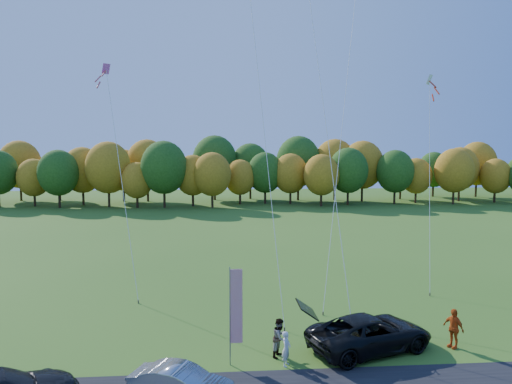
{
  "coord_description": "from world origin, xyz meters",
  "views": [
    {
      "loc": [
        -2.17,
        -21.39,
        9.81
      ],
      "look_at": [
        0.0,
        6.0,
        7.0
      ],
      "focal_mm": 35.0,
      "sensor_mm": 36.0,
      "label": 1
    }
  ],
  "objects": [
    {
      "name": "ground",
      "position": [
        0.0,
        0.0,
        0.0
      ],
      "size": [
        160.0,
        160.0,
        0.0
      ],
      "primitive_type": "plane",
      "color": "#315C18"
    },
    {
      "name": "tree_line",
      "position": [
        0.0,
        55.0,
        0.0
      ],
      "size": [
        116.0,
        12.0,
        10.0
      ],
      "primitive_type": null,
      "color": "#1E4711",
      "rests_on": "ground"
    },
    {
      "name": "black_suv",
      "position": [
        4.96,
        0.71,
        0.84
      ],
      "size": [
        6.62,
        4.66,
        1.68
      ],
      "primitive_type": "imported",
      "rotation": [
        0.0,
        0.0,
        1.92
      ],
      "color": "black",
      "rests_on": "ground"
    },
    {
      "name": "silver_sedan",
      "position": [
        -3.58,
        -3.23,
        0.66
      ],
      "size": [
        4.26,
        2.84,
        1.33
      ],
      "primitive_type": "imported",
      "rotation": [
        0.0,
        0.0,
        1.18
      ],
      "color": "#A8A8AD",
      "rests_on": "ground"
    },
    {
      "name": "person_tailgate_a",
      "position": [
        0.81,
        -0.58,
        0.77
      ],
      "size": [
        0.57,
        0.67,
        1.55
      ],
      "primitive_type": "imported",
      "rotation": [
        0.0,
        0.0,
        1.15
      ],
      "color": "silver",
      "rests_on": "ground"
    },
    {
      "name": "person_tailgate_b",
      "position": [
        0.65,
        0.4,
        0.88
      ],
      "size": [
        1.01,
        1.08,
        1.77
      ],
      "primitive_type": "imported",
      "rotation": [
        0.0,
        0.0,
        1.04
      ],
      "color": "gray",
      "rests_on": "ground"
    },
    {
      "name": "person_east",
      "position": [
        9.01,
        0.72,
        0.95
      ],
      "size": [
        0.9,
        1.2,
        1.9
      ],
      "primitive_type": "imported",
      "rotation": [
        0.0,
        0.0,
        -1.12
      ],
      "color": "#CE4E13",
      "rests_on": "ground"
    },
    {
      "name": "feather_flag",
      "position": [
        -1.42,
        -0.31,
        2.7
      ],
      "size": [
        0.58,
        0.09,
        4.41
      ],
      "color": "#999999",
      "rests_on": "ground"
    },
    {
      "name": "kite_delta_blue",
      "position": [
        0.23,
        8.39,
        14.56
      ],
      "size": [
        3.72,
        10.95,
        29.33
      ],
      "color": "#4C3F33",
      "rests_on": "ground"
    },
    {
      "name": "kite_parafoil_orange",
      "position": [
        6.33,
        11.15,
        13.23
      ],
      "size": [
        6.88,
        11.74,
        26.82
      ],
      "color": "#4C3F33",
      "rests_on": "ground"
    },
    {
      "name": "kite_delta_red",
      "position": [
        4.0,
        7.31,
        12.0
      ],
      "size": [
        2.98,
        11.45,
        23.3
      ],
      "color": "#4C3F33",
      "rests_on": "ground"
    },
    {
      "name": "kite_diamond_white",
      "position": [
        12.28,
        11.35,
        7.29
      ],
      "size": [
        2.56,
        6.28,
        14.94
      ],
      "color": "#4C3F33",
      "rests_on": "ground"
    },
    {
      "name": "kite_diamond_pink",
      "position": [
        -8.34,
        11.33,
        7.5
      ],
      "size": [
        3.32,
        6.27,
        15.44
      ],
      "color": "#4C3F33",
      "rests_on": "ground"
    }
  ]
}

